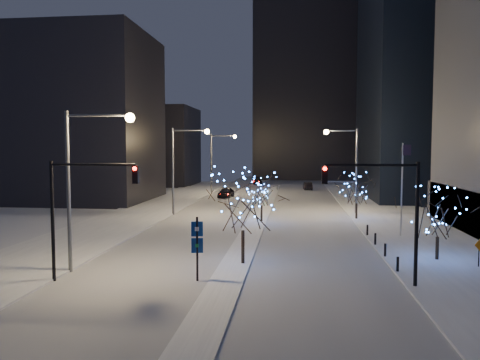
# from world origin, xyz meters

# --- Properties ---
(ground) EXTENTS (160.00, 160.00, 0.00)m
(ground) POSITION_xyz_m (0.00, 0.00, 0.00)
(ground) COLOR silver
(ground) RESTS_ON ground
(road) EXTENTS (20.00, 130.00, 0.02)m
(road) POSITION_xyz_m (0.00, 35.00, 0.01)
(road) COLOR #B1B6C0
(road) RESTS_ON ground
(median) EXTENTS (2.00, 80.00, 0.15)m
(median) POSITION_xyz_m (0.00, 30.00, 0.07)
(median) COLOR white
(median) RESTS_ON ground
(east_sidewalk) EXTENTS (10.00, 90.00, 0.15)m
(east_sidewalk) POSITION_xyz_m (15.00, 20.00, 0.07)
(east_sidewalk) COLOR white
(east_sidewalk) RESTS_ON ground
(west_sidewalk) EXTENTS (8.00, 90.00, 0.15)m
(west_sidewalk) POSITION_xyz_m (-14.00, 20.00, 0.07)
(west_sidewalk) COLOR white
(west_sidewalk) RESTS_ON ground
(filler_west_near) EXTENTS (22.00, 18.00, 24.00)m
(filler_west_near) POSITION_xyz_m (-28.00, 40.00, 12.00)
(filler_west_near) COLOR black
(filler_west_near) RESTS_ON ground
(filler_west_far) EXTENTS (18.00, 16.00, 16.00)m
(filler_west_far) POSITION_xyz_m (-26.00, 70.00, 8.00)
(filler_west_far) COLOR black
(filler_west_far) RESTS_ON ground
(horizon_block) EXTENTS (24.00, 14.00, 42.00)m
(horizon_block) POSITION_xyz_m (6.00, 92.00, 21.00)
(horizon_block) COLOR black
(horizon_block) RESTS_ON ground
(street_lamp_w_near) EXTENTS (4.40, 0.56, 10.00)m
(street_lamp_w_near) POSITION_xyz_m (-8.94, 2.00, 6.50)
(street_lamp_w_near) COLOR #595E66
(street_lamp_w_near) RESTS_ON ground
(street_lamp_w_mid) EXTENTS (4.40, 0.56, 10.00)m
(street_lamp_w_mid) POSITION_xyz_m (-8.94, 27.00, 6.50)
(street_lamp_w_mid) COLOR #595E66
(street_lamp_w_mid) RESTS_ON ground
(street_lamp_w_far) EXTENTS (4.40, 0.56, 10.00)m
(street_lamp_w_far) POSITION_xyz_m (-8.94, 52.00, 6.50)
(street_lamp_w_far) COLOR #595E66
(street_lamp_w_far) RESTS_ON ground
(street_lamp_east) EXTENTS (3.90, 0.56, 10.00)m
(street_lamp_east) POSITION_xyz_m (10.08, 30.00, 6.45)
(street_lamp_east) COLOR #595E66
(street_lamp_east) RESTS_ON ground
(traffic_signal_west) EXTENTS (5.26, 0.43, 7.00)m
(traffic_signal_west) POSITION_xyz_m (-8.44, -0.00, 4.76)
(traffic_signal_west) COLOR black
(traffic_signal_west) RESTS_ON ground
(traffic_signal_east) EXTENTS (5.26, 0.43, 7.00)m
(traffic_signal_east) POSITION_xyz_m (8.94, 1.00, 4.76)
(traffic_signal_east) COLOR black
(traffic_signal_east) RESTS_ON ground
(flagpoles) EXTENTS (1.35, 2.60, 8.00)m
(flagpoles) POSITION_xyz_m (13.37, 17.25, 4.80)
(flagpoles) COLOR silver
(flagpoles) RESTS_ON east_sidewalk
(bollards) EXTENTS (0.16, 12.16, 0.90)m
(bollards) POSITION_xyz_m (10.20, 10.00, 0.60)
(bollards) COLOR black
(bollards) RESTS_ON east_sidewalk
(car_near) EXTENTS (2.35, 4.79, 1.57)m
(car_near) POSITION_xyz_m (-6.70, 46.33, 0.79)
(car_near) COLOR black
(car_near) RESTS_ON ground
(car_mid) EXTENTS (1.74, 4.26, 1.38)m
(car_mid) POSITION_xyz_m (6.32, 61.39, 0.69)
(car_mid) COLOR black
(car_mid) RESTS_ON ground
(car_far) EXTENTS (2.59, 4.83, 1.33)m
(car_far) POSITION_xyz_m (-3.97, 73.21, 0.67)
(car_far) COLOR #222227
(car_far) RESTS_ON ground
(holiday_tree_median_near) EXTENTS (6.01, 6.01, 6.13)m
(holiday_tree_median_near) POSITION_xyz_m (0.50, 4.93, 4.12)
(holiday_tree_median_near) COLOR black
(holiday_tree_median_near) RESTS_ON median
(holiday_tree_median_far) EXTENTS (4.33, 4.33, 4.46)m
(holiday_tree_median_far) POSITION_xyz_m (0.50, 22.70, 3.06)
(holiday_tree_median_far) COLOR black
(holiday_tree_median_far) RESTS_ON median
(holiday_tree_plaza_near) EXTENTS (4.17, 4.17, 4.94)m
(holiday_tree_plaza_near) POSITION_xyz_m (13.55, 7.52, 3.23)
(holiday_tree_plaza_near) COLOR black
(holiday_tree_plaza_near) RESTS_ON east_sidewalk
(holiday_tree_plaza_far) EXTENTS (3.89, 3.89, 4.82)m
(holiday_tree_plaza_far) POSITION_xyz_m (10.50, 25.60, 3.22)
(holiday_tree_plaza_far) COLOR black
(holiday_tree_plaza_far) RESTS_ON east_sidewalk
(wayfinding_sign) EXTENTS (0.67, 0.19, 3.77)m
(wayfinding_sign) POSITION_xyz_m (-1.73, 1.00, 2.31)
(wayfinding_sign) COLOR black
(wayfinding_sign) RESTS_ON ground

